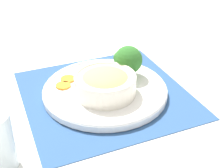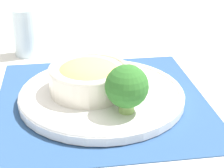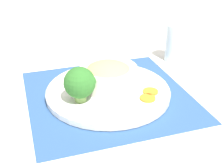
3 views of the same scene
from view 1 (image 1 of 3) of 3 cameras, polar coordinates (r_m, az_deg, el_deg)
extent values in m
plane|color=white|center=(0.84, -1.26, -1.90)|extent=(4.00, 4.00, 0.00)
cube|color=#2D5184|center=(0.84, -1.27, -1.78)|extent=(0.45, 0.45, 0.00)
cylinder|color=white|center=(0.83, -1.27, -1.21)|extent=(0.33, 0.33, 0.02)
torus|color=white|center=(0.83, -1.28, -0.74)|extent=(0.33, 0.33, 0.01)
cylinder|color=silver|center=(0.79, -1.23, -0.21)|extent=(0.16, 0.16, 0.05)
torus|color=silver|center=(0.78, -1.25, 1.34)|extent=(0.16, 0.16, 0.01)
ellipsoid|color=#EAC66B|center=(0.78, -1.24, 0.56)|extent=(0.13, 0.13, 0.05)
cylinder|color=#84AD5B|center=(0.88, 2.91, 2.09)|extent=(0.03, 0.03, 0.02)
sphere|color=#2D6B28|center=(0.86, 2.99, 4.42)|extent=(0.08, 0.08, 0.08)
sphere|color=#2D6B28|center=(0.86, 1.42, 4.85)|extent=(0.04, 0.04, 0.04)
sphere|color=#2D6B28|center=(0.86, 4.40, 4.60)|extent=(0.03, 0.03, 0.03)
cylinder|color=orange|center=(0.87, -8.08, 0.90)|extent=(0.04, 0.04, 0.01)
cylinder|color=orange|center=(0.84, -8.90, -0.29)|extent=(0.04, 0.04, 0.01)
camera|label=2|loc=(1.08, 37.61, 20.31)|focal=60.00mm
camera|label=3|loc=(1.42, -4.11, 29.78)|focal=50.00mm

